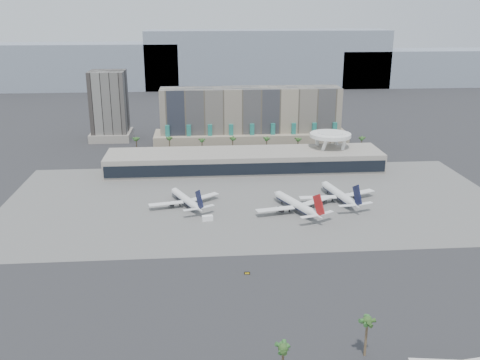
{
  "coord_description": "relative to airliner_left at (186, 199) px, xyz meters",
  "views": [
    {
      "loc": [
        -28.55,
        -208.3,
        97.55
      ],
      "look_at": [
        -8.55,
        40.0,
        16.42
      ],
      "focal_mm": 40.0,
      "sensor_mm": 36.0,
      "label": 1
    }
  ],
  "objects": [
    {
      "name": "saucer_structure",
      "position": [
        90.6,
        66.16,
        14.98
      ],
      "size": [
        26.0,
        26.0,
        21.89
      ],
      "color": "white",
      "rests_on": "ground"
    },
    {
      "name": "service_vehicle_b",
      "position": [
        47.03,
        -10.31,
        -2.58
      ],
      "size": [
        3.7,
        2.38,
        1.8
      ],
      "primitive_type": "cube",
      "rotation": [
        0.0,
        0.0,
        -0.11
      ],
      "color": "white",
      "rests_on": "ground"
    },
    {
      "name": "ground",
      "position": [
        35.6,
        -49.84,
        -3.48
      ],
      "size": [
        900.0,
        900.0,
        0.0
      ],
      "primitive_type": "plane",
      "color": "#232326",
      "rests_on": "ground"
    },
    {
      "name": "airliner_left",
      "position": [
        0.0,
        0.0,
        0.0
      ],
      "size": [
        36.16,
        37.22,
        13.78
      ],
      "rotation": [
        0.0,
        0.0,
        0.43
      ],
      "color": "white",
      "rests_on": "ground"
    },
    {
      "name": "terminal",
      "position": [
        35.6,
        60.0,
        3.04
      ],
      "size": [
        170.0,
        32.5,
        14.5
      ],
      "color": "#9F998C",
      "rests_on": "ground"
    },
    {
      "name": "taxiway_sign",
      "position": [
        24.45,
        -76.02,
        -2.96
      ],
      "size": [
        2.3,
        0.56,
        1.04
      ],
      "rotation": [
        0.0,
        0.0,
        -0.1
      ],
      "color": "black",
      "rests_on": "ground"
    },
    {
      "name": "apron_pad",
      "position": [
        35.6,
        5.16,
        -3.45
      ],
      "size": [
        260.0,
        130.0,
        0.06
      ],
      "primitive_type": "cube",
      "color": "#5B5B59",
      "rests_on": "ground"
    },
    {
      "name": "mountain_ridge",
      "position": [
        63.48,
        420.16,
        26.41
      ],
      "size": [
        680.0,
        60.0,
        70.0
      ],
      "color": "gray",
      "rests_on": "ground"
    },
    {
      "name": "airliner_centre",
      "position": [
        54.86,
        -12.67,
        0.37
      ],
      "size": [
        40.29,
        41.5,
        15.26
      ],
      "rotation": [
        0.0,
        0.0,
        0.41
      ],
      "color": "white",
      "rests_on": "ground"
    },
    {
      "name": "service_vehicle_a",
      "position": [
        10.53,
        -20.9,
        -2.22
      ],
      "size": [
        5.44,
        3.22,
        2.51
      ],
      "primitive_type": "cube",
      "rotation": [
        0.0,
        0.0,
        0.14
      ],
      "color": "white",
      "rests_on": "ground"
    },
    {
      "name": "near_palm_a",
      "position": [
        28.57,
        -136.47,
        4.73
      ],
      "size": [
        6.0,
        6.0,
        11.02
      ],
      "color": "brown",
      "rests_on": "ground"
    },
    {
      "name": "palm_row",
      "position": [
        42.6,
        95.16,
        7.02
      ],
      "size": [
        157.8,
        2.8,
        13.1
      ],
      "color": "brown",
      "rests_on": "ground"
    },
    {
      "name": "airliner_right",
      "position": [
        79.95,
        0.15,
        0.39
      ],
      "size": [
        42.18,
        43.85,
        15.33
      ],
      "rotation": [
        0.0,
        0.0,
        0.21
      ],
      "color": "white",
      "rests_on": "ground"
    },
    {
      "name": "hotel",
      "position": [
        45.6,
        124.57,
        13.33
      ],
      "size": [
        140.0,
        30.0,
        42.0
      ],
      "color": "gray",
      "rests_on": "ground"
    },
    {
      "name": "near_palm_b",
      "position": [
        54.22,
        -128.37,
        6.66
      ],
      "size": [
        6.0,
        6.0,
        12.99
      ],
      "color": "brown",
      "rests_on": "ground"
    },
    {
      "name": "office_tower",
      "position": [
        -59.4,
        150.16,
        19.46
      ],
      "size": [
        30.0,
        30.0,
        52.0
      ],
      "color": "black",
      "rests_on": "ground"
    }
  ]
}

